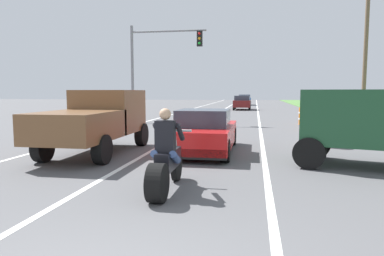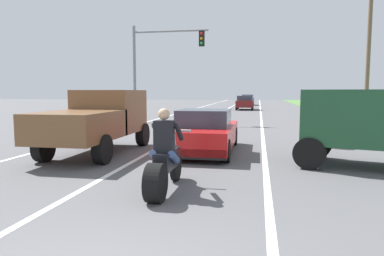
{
  "view_description": "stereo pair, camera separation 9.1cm",
  "coord_description": "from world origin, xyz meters",
  "px_view_note": "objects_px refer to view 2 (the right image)",
  "views": [
    {
      "loc": [
        1.51,
        -2.5,
        1.93
      ],
      "look_at": [
        -0.07,
        6.42,
        1.0
      ],
      "focal_mm": 33.23,
      "sensor_mm": 36.0,
      "label": 1
    },
    {
      "loc": [
        1.6,
        -2.48,
        1.93
      ],
      "look_at": [
        -0.07,
        6.42,
        1.0
      ],
      "focal_mm": 33.23,
      "sensor_mm": 36.0,
      "label": 2
    }
  ],
  "objects_px": {
    "sports_car_red": "(205,133)",
    "distant_car_far_ahead": "(245,102)",
    "pickup_truck_left_lane_brown": "(98,118)",
    "traffic_light_mast_near": "(157,58)",
    "construction_barrel_far": "(306,116)",
    "distant_car_further_ahead": "(248,100)",
    "construction_barrel_nearest": "(324,132)",
    "motorcycle_with_rider": "(164,162)",
    "construction_barrel_mid": "(312,121)"
  },
  "relations": [
    {
      "from": "pickup_truck_left_lane_brown",
      "to": "motorcycle_with_rider",
      "type": "bearing_deg",
      "value": -50.87
    },
    {
      "from": "sports_car_red",
      "to": "distant_car_far_ahead",
      "type": "relative_size",
      "value": 1.08
    },
    {
      "from": "pickup_truck_left_lane_brown",
      "to": "distant_car_further_ahead",
      "type": "height_order",
      "value": "pickup_truck_left_lane_brown"
    },
    {
      "from": "motorcycle_with_rider",
      "to": "traffic_light_mast_near",
      "type": "relative_size",
      "value": 0.37
    },
    {
      "from": "distant_car_far_ahead",
      "to": "distant_car_further_ahead",
      "type": "relative_size",
      "value": 1.0
    },
    {
      "from": "construction_barrel_nearest",
      "to": "sports_car_red",
      "type": "bearing_deg",
      "value": -154.19
    },
    {
      "from": "sports_car_red",
      "to": "distant_car_further_ahead",
      "type": "distance_m",
      "value": 40.54
    },
    {
      "from": "motorcycle_with_rider",
      "to": "construction_barrel_far",
      "type": "relative_size",
      "value": 2.21
    },
    {
      "from": "distant_car_further_ahead",
      "to": "motorcycle_with_rider",
      "type": "bearing_deg",
      "value": -90.23
    },
    {
      "from": "construction_barrel_nearest",
      "to": "distant_car_further_ahead",
      "type": "height_order",
      "value": "distant_car_further_ahead"
    },
    {
      "from": "traffic_light_mast_near",
      "to": "construction_barrel_far",
      "type": "height_order",
      "value": "traffic_light_mast_near"
    },
    {
      "from": "traffic_light_mast_near",
      "to": "construction_barrel_nearest",
      "type": "distance_m",
      "value": 12.52
    },
    {
      "from": "construction_barrel_far",
      "to": "construction_barrel_nearest",
      "type": "bearing_deg",
      "value": -93.17
    },
    {
      "from": "pickup_truck_left_lane_brown",
      "to": "traffic_light_mast_near",
      "type": "xyz_separation_m",
      "value": [
        -1.3,
        11.16,
        2.9
      ]
    },
    {
      "from": "distant_car_far_ahead",
      "to": "pickup_truck_left_lane_brown",
      "type": "bearing_deg",
      "value": -97.14
    },
    {
      "from": "sports_car_red",
      "to": "construction_barrel_mid",
      "type": "relative_size",
      "value": 4.3
    },
    {
      "from": "motorcycle_with_rider",
      "to": "construction_barrel_far",
      "type": "xyz_separation_m",
      "value": [
        4.48,
        15.08,
        -0.09
      ]
    },
    {
      "from": "construction_barrel_far",
      "to": "traffic_light_mast_near",
      "type": "bearing_deg",
      "value": 179.97
    },
    {
      "from": "sports_car_red",
      "to": "construction_barrel_far",
      "type": "distance_m",
      "value": 11.29
    },
    {
      "from": "construction_barrel_far",
      "to": "distant_car_far_ahead",
      "type": "distance_m",
      "value": 17.29
    },
    {
      "from": "motorcycle_with_rider",
      "to": "distant_car_far_ahead",
      "type": "bearing_deg",
      "value": 89.46
    },
    {
      "from": "traffic_light_mast_near",
      "to": "construction_barrel_far",
      "type": "relative_size",
      "value": 6.0
    },
    {
      "from": "construction_barrel_nearest",
      "to": "motorcycle_with_rider",
      "type": "bearing_deg",
      "value": -121.28
    },
    {
      "from": "construction_barrel_nearest",
      "to": "distant_car_far_ahead",
      "type": "xyz_separation_m",
      "value": [
        -3.71,
        25.27,
        0.27
      ]
    },
    {
      "from": "motorcycle_with_rider",
      "to": "distant_car_further_ahead",
      "type": "xyz_separation_m",
      "value": [
        0.18,
        45.23,
        0.18
      ]
    },
    {
      "from": "construction_barrel_nearest",
      "to": "distant_car_far_ahead",
      "type": "relative_size",
      "value": 0.25
    },
    {
      "from": "construction_barrel_mid",
      "to": "distant_car_far_ahead",
      "type": "relative_size",
      "value": 0.25
    },
    {
      "from": "pickup_truck_left_lane_brown",
      "to": "construction_barrel_far",
      "type": "xyz_separation_m",
      "value": [
        7.67,
        11.15,
        -0.6
      ]
    },
    {
      "from": "motorcycle_with_rider",
      "to": "construction_barrel_nearest",
      "type": "relative_size",
      "value": 2.21
    },
    {
      "from": "sports_car_red",
      "to": "distant_car_further_ahead",
      "type": "height_order",
      "value": "distant_car_further_ahead"
    },
    {
      "from": "motorcycle_with_rider",
      "to": "traffic_light_mast_near",
      "type": "height_order",
      "value": "traffic_light_mast_near"
    },
    {
      "from": "sports_car_red",
      "to": "distant_car_far_ahead",
      "type": "bearing_deg",
      "value": 89.52
    },
    {
      "from": "motorcycle_with_rider",
      "to": "distant_car_further_ahead",
      "type": "bearing_deg",
      "value": 89.77
    },
    {
      "from": "sports_car_red",
      "to": "distant_car_far_ahead",
      "type": "distance_m",
      "value": 27.17
    },
    {
      "from": "sports_car_red",
      "to": "traffic_light_mast_near",
      "type": "height_order",
      "value": "traffic_light_mast_near"
    },
    {
      "from": "motorcycle_with_rider",
      "to": "construction_barrel_nearest",
      "type": "distance_m",
      "value": 7.72
    },
    {
      "from": "construction_barrel_far",
      "to": "distant_car_further_ahead",
      "type": "xyz_separation_m",
      "value": [
        -4.29,
        30.15,
        0.27
      ]
    },
    {
      "from": "sports_car_red",
      "to": "construction_barrel_nearest",
      "type": "relative_size",
      "value": 4.3
    },
    {
      "from": "construction_barrel_nearest",
      "to": "distant_car_far_ahead",
      "type": "height_order",
      "value": "distant_car_far_ahead"
    },
    {
      "from": "construction_barrel_far",
      "to": "distant_car_far_ahead",
      "type": "xyz_separation_m",
      "value": [
        -4.18,
        16.78,
        0.27
      ]
    },
    {
      "from": "pickup_truck_left_lane_brown",
      "to": "construction_barrel_nearest",
      "type": "height_order",
      "value": "pickup_truck_left_lane_brown"
    },
    {
      "from": "pickup_truck_left_lane_brown",
      "to": "construction_barrel_far",
      "type": "height_order",
      "value": "pickup_truck_left_lane_brown"
    },
    {
      "from": "construction_barrel_mid",
      "to": "distant_car_further_ahead",
      "type": "height_order",
      "value": "distant_car_further_ahead"
    },
    {
      "from": "traffic_light_mast_near",
      "to": "distant_car_far_ahead",
      "type": "xyz_separation_m",
      "value": [
        4.8,
        16.77,
        -3.24
      ]
    },
    {
      "from": "distant_car_far_ahead",
      "to": "traffic_light_mast_near",
      "type": "bearing_deg",
      "value": -105.97
    },
    {
      "from": "construction_barrel_mid",
      "to": "motorcycle_with_rider",
      "type": "bearing_deg",
      "value": -110.54
    },
    {
      "from": "pickup_truck_left_lane_brown",
      "to": "sports_car_red",
      "type": "bearing_deg",
      "value": 13.13
    },
    {
      "from": "motorcycle_with_rider",
      "to": "traffic_light_mast_near",
      "type": "xyz_separation_m",
      "value": [
        -4.5,
        15.09,
        3.42
      ]
    },
    {
      "from": "motorcycle_with_rider",
      "to": "construction_barrel_mid",
      "type": "distance_m",
      "value": 12.34
    },
    {
      "from": "sports_car_red",
      "to": "distant_car_further_ahead",
      "type": "relative_size",
      "value": 1.08
    }
  ]
}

